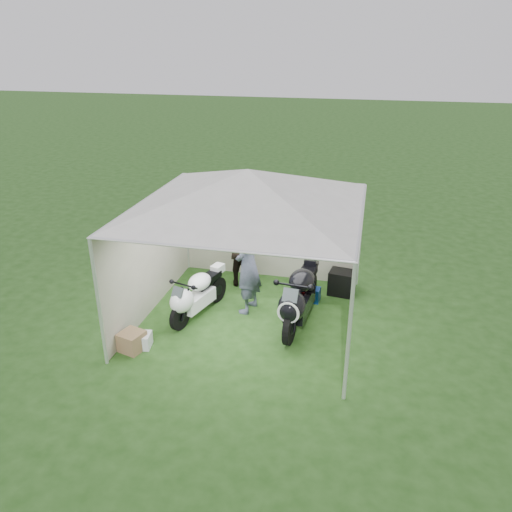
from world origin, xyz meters
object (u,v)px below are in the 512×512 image
(motorcycle_black, at_px, (299,296))
(crate_1, at_px, (132,341))
(person_dark_jacket, at_px, (242,246))
(crate_0, at_px, (140,340))
(motorcycle_white, at_px, (196,294))
(person_blue_jacket, at_px, (248,265))
(paddock_stand, at_px, (310,294))
(equipment_box, at_px, (342,283))
(canopy_tent, at_px, (248,192))

(motorcycle_black, relative_size, crate_1, 5.72)
(person_dark_jacket, distance_m, crate_0, 3.18)
(person_dark_jacket, bearing_deg, motorcycle_black, 153.63)
(motorcycle_white, distance_m, person_blue_jacket, 1.17)
(motorcycle_black, height_order, paddock_stand, motorcycle_black)
(motorcycle_black, bearing_deg, crate_1, -145.68)
(motorcycle_black, height_order, crate_0, motorcycle_black)
(motorcycle_white, height_order, person_blue_jacket, person_blue_jacket)
(crate_1, bearing_deg, motorcycle_black, 28.89)
(motorcycle_black, relative_size, paddock_stand, 5.55)
(motorcycle_black, bearing_deg, equipment_box, 69.87)
(person_dark_jacket, distance_m, equipment_box, 2.29)
(crate_1, bearing_deg, paddock_stand, 41.70)
(crate_0, relative_size, crate_1, 1.01)
(canopy_tent, bearing_deg, motorcycle_black, -3.04)
(person_blue_jacket, bearing_deg, person_dark_jacket, -149.13)
(motorcycle_white, bearing_deg, person_blue_jacket, 43.26)
(paddock_stand, relative_size, crate_1, 1.03)
(person_blue_jacket, distance_m, crate_0, 2.50)
(person_dark_jacket, bearing_deg, crate_1, 85.23)
(motorcycle_white, distance_m, crate_0, 1.45)
(person_blue_jacket, height_order, crate_1, person_blue_jacket)
(equipment_box, relative_size, crate_1, 1.35)
(motorcycle_black, distance_m, paddock_stand, 1.12)
(paddock_stand, xyz_separation_m, crate_1, (-2.83, -2.53, 0.02))
(motorcycle_white, xyz_separation_m, paddock_stand, (2.11, 1.16, -0.34))
(motorcycle_white, xyz_separation_m, crate_1, (-0.72, -1.37, -0.32))
(motorcycle_black, xyz_separation_m, person_blue_jacket, (-1.08, 0.34, 0.39))
(paddock_stand, bearing_deg, person_dark_jacket, 164.31)
(paddock_stand, distance_m, crate_0, 3.65)
(equipment_box, bearing_deg, crate_1, -139.00)
(motorcycle_black, bearing_deg, person_dark_jacket, 140.92)
(motorcycle_white, xyz_separation_m, crate_0, (-0.64, -1.25, -0.36))
(person_dark_jacket, xyz_separation_m, crate_1, (-1.26, -2.97, -0.74))
(crate_0, bearing_deg, person_blue_jacket, 47.80)
(canopy_tent, xyz_separation_m, crate_0, (-1.66, -1.45, -2.44))
(person_dark_jacket, xyz_separation_m, equipment_box, (2.19, 0.03, -0.65))
(motorcycle_white, bearing_deg, crate_0, -101.23)
(motorcycle_white, relative_size, paddock_stand, 4.38)
(canopy_tent, xyz_separation_m, crate_1, (-1.75, -1.56, -2.40))
(canopy_tent, height_order, equipment_box, canopy_tent)
(canopy_tent, relative_size, person_blue_jacket, 2.82)
(canopy_tent, distance_m, crate_0, 3.29)
(canopy_tent, xyz_separation_m, person_blue_jacket, (-0.09, 0.29, -1.57))
(person_blue_jacket, relative_size, crate_1, 5.12)
(person_blue_jacket, bearing_deg, crate_1, -31.07)
(person_dark_jacket, bearing_deg, motorcycle_white, 89.81)
(canopy_tent, distance_m, person_blue_jacket, 1.60)
(motorcycle_white, height_order, paddock_stand, motorcycle_white)
(crate_0, bearing_deg, crate_1, -126.71)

